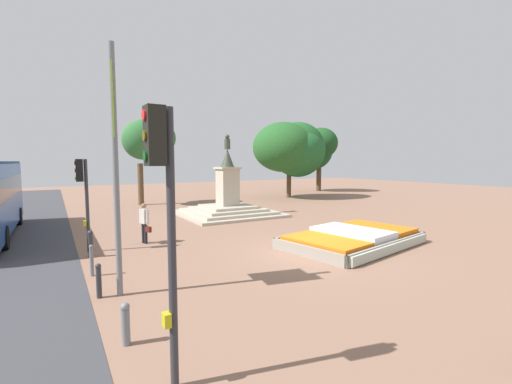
# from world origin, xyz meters

# --- Properties ---
(ground_plane) EXTENTS (83.27, 83.27, 0.00)m
(ground_plane) POSITION_xyz_m (0.00, 0.00, 0.00)
(ground_plane) COLOR #8C6651
(flower_planter) EXTENTS (6.02, 4.31, 0.63)m
(flower_planter) POSITION_xyz_m (2.03, -0.06, 0.27)
(flower_planter) COLOR #38281C
(flower_planter) RESTS_ON ground_plane
(statue_monument) EXTENTS (5.66, 5.66, 4.91)m
(statue_monument) POSITION_xyz_m (1.15, 9.44, 0.72)
(statue_monument) COLOR #B1A793
(statue_monument) RESTS_ON ground_plane
(traffic_light_near_crossing) EXTENTS (0.41, 0.29, 4.03)m
(traffic_light_near_crossing) POSITION_xyz_m (-6.75, -4.81, 2.76)
(traffic_light_near_crossing) COLOR #2D2D33
(traffic_light_near_crossing) RESTS_ON ground_plane
(traffic_light_mid_block) EXTENTS (0.41, 0.29, 3.37)m
(traffic_light_mid_block) POSITION_xyz_m (-7.15, 4.19, 2.33)
(traffic_light_mid_block) COLOR #2D2D33
(traffic_light_mid_block) RESTS_ON ground_plane
(banner_pole) EXTENTS (0.24, 1.17, 6.05)m
(banner_pole) POSITION_xyz_m (-6.75, -0.72, 3.37)
(banner_pole) COLOR slate
(banner_pole) RESTS_ON ground_plane
(pedestrian_with_handbag) EXTENTS (0.35, 0.71, 1.62)m
(pedestrian_with_handbag) POSITION_xyz_m (-4.98, 4.43, 0.91)
(pedestrian_with_handbag) COLOR black
(pedestrian_with_handbag) RESTS_ON ground_plane
(kerb_bollard_south) EXTENTS (0.16, 0.16, 0.78)m
(kerb_bollard_south) POSITION_xyz_m (-7.05, -3.22, 0.41)
(kerb_bollard_south) COLOR slate
(kerb_bollard_south) RESTS_ON ground_plane
(kerb_bollard_mid_a) EXTENTS (0.14, 0.14, 0.85)m
(kerb_bollard_mid_a) POSITION_xyz_m (-7.21, -0.66, 0.45)
(kerb_bollard_mid_a) COLOR #2D2D33
(kerb_bollard_mid_a) RESTS_ON ground_plane
(kerb_bollard_mid_b) EXTENTS (0.12, 0.12, 0.92)m
(kerb_bollard_mid_b) POSITION_xyz_m (-7.21, 1.18, 0.48)
(kerb_bollard_mid_b) COLOR slate
(kerb_bollard_mid_b) RESTS_ON ground_plane
(kerb_bollard_north) EXTENTS (0.18, 0.18, 0.94)m
(kerb_bollard_north) POSITION_xyz_m (-7.05, 3.33, 0.49)
(kerb_bollard_north) COLOR #2D2D33
(kerb_bollard_north) RESTS_ON ground_plane
(park_tree_far_left) EXTENTS (4.03, 3.75, 6.53)m
(park_tree_far_left) POSITION_xyz_m (-1.88, 16.78, 4.96)
(park_tree_far_left) COLOR brown
(park_tree_far_left) RESTS_ON ground_plane
(park_tree_behind_statue) EXTENTS (6.63, 5.75, 6.79)m
(park_tree_behind_statue) POSITION_xyz_m (10.34, 15.20, 4.40)
(park_tree_behind_statue) COLOR #4C3823
(park_tree_behind_statue) RESTS_ON ground_plane
(park_tree_far_right) EXTENTS (4.66, 4.90, 6.89)m
(park_tree_far_right) POSITION_xyz_m (16.64, 19.49, 4.77)
(park_tree_far_right) COLOR #4C3823
(park_tree_far_right) RESTS_ON ground_plane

